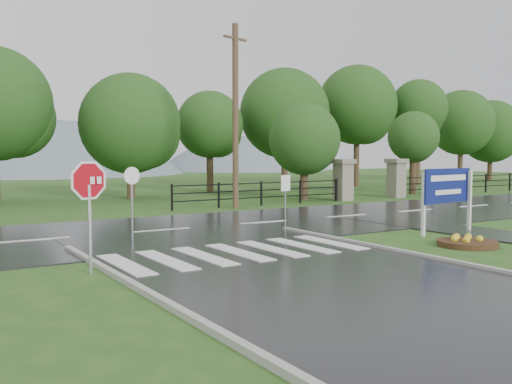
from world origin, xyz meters
TOP-DOWN VIEW (x-y plane):
  - ground at (0.00, 0.00)m, footprint 120.00×120.00m
  - main_road at (0.00, 10.00)m, footprint 90.00×8.00m
  - walkway at (8.50, 4.00)m, footprint 2.20×11.00m
  - crosswalk at (0.00, 5.00)m, footprint 6.50×2.80m
  - pillar_west at (13.00, 16.00)m, footprint 1.00×1.00m
  - pillar_east at (17.00, 16.00)m, footprint 1.00×1.00m
  - fence_west at (7.75, 16.00)m, footprint 9.58×0.08m
  - fence_east at (27.75, 16.00)m, footprint 20.58×0.08m
  - hills at (3.49, 65.00)m, footprint 102.00×48.00m
  - treeline at (1.00, 24.00)m, footprint 83.20×5.20m
  - stop_sign at (-3.88, 4.66)m, footprint 1.12×0.30m
  - estate_billboard at (7.53, 4.63)m, footprint 2.39×0.31m
  - flower_bed at (6.02, 2.69)m, footprint 1.64×1.64m
  - reg_sign_small at (3.19, 7.45)m, footprint 0.41×0.11m
  - reg_sign_round at (-1.61, 8.33)m, footprint 0.50×0.11m
  - utility_pole_east at (6.00, 15.50)m, footprint 1.47×0.54m
  - entrance_tree_left at (11.51, 17.50)m, footprint 3.91×3.91m
  - entrance_tree_right at (19.99, 17.50)m, footprint 3.17×3.17m

SIDE VIEW (x-z plane):
  - hills at x=3.49m, z-range -39.54..8.46m
  - ground at x=0.00m, z-range 0.00..0.00m
  - main_road at x=0.00m, z-range -0.02..0.02m
  - walkway at x=8.50m, z-range -0.02..0.02m
  - treeline at x=1.00m, z-range -5.00..5.00m
  - crosswalk at x=0.00m, z-range 0.05..0.07m
  - flower_bed at x=6.02m, z-range -0.04..0.29m
  - fence_west at x=7.75m, z-range 0.12..1.32m
  - fence_east at x=27.75m, z-range 0.14..1.34m
  - pillar_west at x=13.00m, z-range 0.06..2.30m
  - pillar_east at x=17.00m, z-range 0.06..2.30m
  - reg_sign_small at x=3.19m, z-range 0.42..2.30m
  - reg_sign_round at x=-1.61m, z-range 0.30..2.49m
  - estate_billboard at x=7.53m, z-range 0.39..2.49m
  - stop_sign at x=-3.88m, z-range 0.51..3.10m
  - entrance_tree_left at x=11.51m, z-range 0.66..5.93m
  - entrance_tree_right at x=19.99m, z-range 0.97..6.13m
  - utility_pole_east at x=6.00m, z-range 0.07..8.56m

